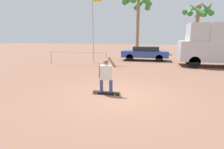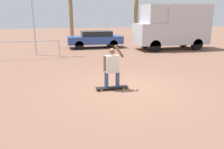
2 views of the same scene
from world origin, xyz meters
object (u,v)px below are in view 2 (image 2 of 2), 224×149
object	(u,v)px
person_skateboarder	(112,66)
parked_car_blue	(95,39)
skateboard	(112,87)
flagpole	(33,3)
camper_van	(173,26)

from	to	relation	value
person_skateboarder	parked_car_blue	xyz separation A→B (m)	(1.19, 10.38, -0.12)
person_skateboarder	parked_car_blue	world-z (taller)	person_skateboarder
skateboard	flagpole	distance (m)	9.13
camper_van	parked_car_blue	world-z (taller)	camper_van
skateboard	parked_car_blue	bearing A→B (deg)	83.47
parked_car_blue	flagpole	size ratio (longest dim) A/B	0.74
camper_van	flagpole	xyz separation A→B (m)	(-9.90, -0.23, 1.49)
camper_van	person_skateboarder	bearing A→B (deg)	-129.62
skateboard	person_skateboarder	xyz separation A→B (m)	(-0.00, -0.00, 0.78)
camper_van	flagpole	distance (m)	10.01
skateboard	person_skateboarder	world-z (taller)	person_skateboarder
camper_van	flagpole	world-z (taller)	flagpole
skateboard	person_skateboarder	distance (m)	0.78
person_skateboarder	parked_car_blue	distance (m)	10.45
person_skateboarder	camper_van	size ratio (longest dim) A/B	0.27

